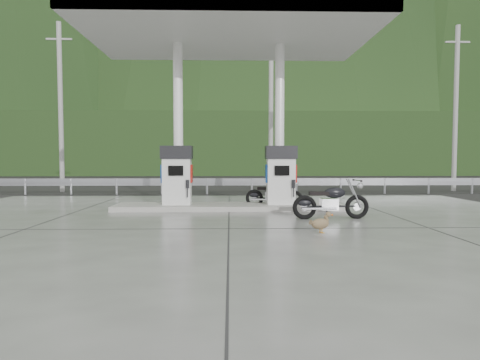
{
  "coord_description": "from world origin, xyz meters",
  "views": [
    {
      "loc": [
        0.03,
        -9.83,
        1.57
      ],
      "look_at": [
        0.3,
        1.0,
        1.0
      ],
      "focal_mm": 30.0,
      "sensor_mm": 36.0,
      "label": 1
    }
  ],
  "objects_px": {
    "motorcycle_right": "(331,202)",
    "duck": "(320,224)",
    "gas_pump_left": "(177,175)",
    "motorcycle_left": "(274,195)",
    "gas_pump_right": "(281,175)"
  },
  "relations": [
    {
      "from": "motorcycle_right",
      "to": "duck",
      "type": "distance_m",
      "value": 2.1
    },
    {
      "from": "gas_pump_left",
      "to": "motorcycle_left",
      "type": "distance_m",
      "value": 3.11
    },
    {
      "from": "motorcycle_left",
      "to": "duck",
      "type": "height_order",
      "value": "motorcycle_left"
    },
    {
      "from": "gas_pump_left",
      "to": "motorcycle_left",
      "type": "relative_size",
      "value": 1.05
    },
    {
      "from": "motorcycle_left",
      "to": "motorcycle_right",
      "type": "relative_size",
      "value": 0.92
    },
    {
      "from": "motorcycle_right",
      "to": "motorcycle_left",
      "type": "bearing_deg",
      "value": 113.73
    },
    {
      "from": "duck",
      "to": "motorcycle_left",
      "type": "bearing_deg",
      "value": 72.69
    },
    {
      "from": "gas_pump_right",
      "to": "motorcycle_left",
      "type": "bearing_deg",
      "value": 118.52
    },
    {
      "from": "motorcycle_left",
      "to": "duck",
      "type": "xyz_separation_m",
      "value": [
        0.5,
        -4.38,
        -0.22
      ]
    },
    {
      "from": "gas_pump_left",
      "to": "gas_pump_right",
      "type": "bearing_deg",
      "value": 0.0
    },
    {
      "from": "motorcycle_right",
      "to": "duck",
      "type": "height_order",
      "value": "motorcycle_right"
    },
    {
      "from": "gas_pump_right",
      "to": "motorcycle_right",
      "type": "relative_size",
      "value": 0.96
    },
    {
      "from": "gas_pump_left",
      "to": "gas_pump_right",
      "type": "xyz_separation_m",
      "value": [
        3.2,
        0.0,
        0.0
      ]
    },
    {
      "from": "motorcycle_right",
      "to": "gas_pump_left",
      "type": "bearing_deg",
      "value": 150.8
    },
    {
      "from": "motorcycle_left",
      "to": "duck",
      "type": "distance_m",
      "value": 4.41
    }
  ]
}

